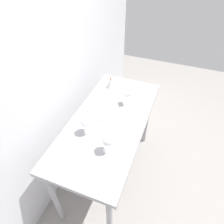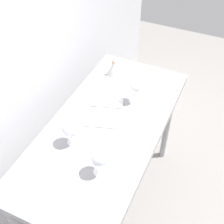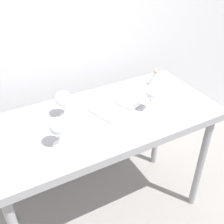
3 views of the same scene
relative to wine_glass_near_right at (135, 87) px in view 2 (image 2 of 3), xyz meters
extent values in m
plane|color=gray|center=(-0.28, 0.08, -1.02)|extent=(6.00, 6.00, 0.00)
cube|color=silver|center=(-0.28, 0.57, 0.28)|extent=(3.80, 0.04, 2.60)
cube|color=#949499|center=(-0.28, 0.08, -0.14)|extent=(1.40, 0.64, 0.04)
cube|color=#949499|center=(-0.28, -0.24, -0.15)|extent=(1.40, 0.01, 0.05)
cylinder|color=#949499|center=(0.36, -0.18, -0.59)|extent=(0.05, 0.05, 0.86)
cylinder|color=#949499|center=(0.36, 0.34, -0.59)|extent=(0.05, 0.05, 0.86)
cylinder|color=white|center=(0.00, 0.00, -0.12)|extent=(0.07, 0.07, 0.00)
cylinder|color=white|center=(0.00, 0.00, -0.07)|extent=(0.01, 0.01, 0.09)
sphere|color=white|center=(0.00, 0.00, 0.01)|extent=(0.08, 0.08, 0.08)
cylinder|color=maroon|center=(0.00, 0.00, -0.01)|extent=(0.06, 0.06, 0.02)
cylinder|color=white|center=(-0.59, -0.04, -0.12)|extent=(0.07, 0.07, 0.00)
cylinder|color=white|center=(-0.59, -0.04, -0.08)|extent=(0.01, 0.01, 0.08)
sphere|color=white|center=(-0.59, -0.04, 0.00)|extent=(0.09, 0.09, 0.09)
cylinder|color=maroon|center=(-0.59, -0.04, -0.02)|extent=(0.06, 0.06, 0.03)
cylinder|color=white|center=(-0.48, 0.19, -0.12)|extent=(0.06, 0.06, 0.00)
cylinder|color=white|center=(-0.48, 0.19, -0.08)|extent=(0.01, 0.01, 0.08)
sphere|color=white|center=(-0.48, 0.19, 0.00)|extent=(0.09, 0.09, 0.09)
cylinder|color=maroon|center=(-0.48, 0.19, -0.02)|extent=(0.07, 0.07, 0.03)
cube|color=silver|center=(-0.22, 0.11, -0.12)|extent=(0.23, 0.25, 0.01)
cube|color=silver|center=(-0.06, 0.17, -0.12)|extent=(0.23, 0.25, 0.01)
cube|color=#3F3F47|center=(-0.14, 0.14, -0.12)|extent=(0.07, 0.20, 0.01)
cube|color=white|center=(-0.66, 0.17, -0.12)|extent=(0.28, 0.28, 0.00)
cone|color=#BEBEBE|center=(0.21, 0.25, -0.08)|extent=(0.10, 0.10, 0.10)
cylinder|color=#C17F4C|center=(0.21, 0.25, -0.02)|extent=(0.02, 0.02, 0.01)
cone|color=#BEBEBE|center=(0.21, 0.25, 0.00)|extent=(0.02, 0.02, 0.03)
camera|label=1|loc=(-1.46, -0.41, 1.15)|focal=31.96mm
camera|label=2|loc=(-1.40, -0.48, 1.20)|focal=48.45mm
camera|label=3|loc=(-0.87, -1.12, 0.83)|focal=44.57mm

